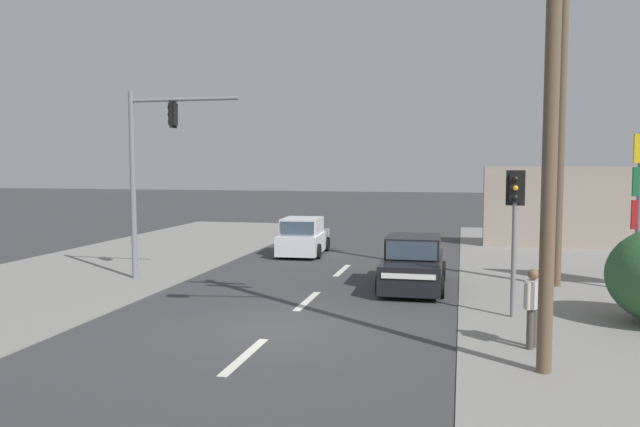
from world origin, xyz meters
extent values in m
plane|color=#3A3A3D|center=(0.00, 0.00, 0.00)|extent=(140.00, 140.00, 0.00)
cube|color=silver|center=(0.00, -2.00, 0.00)|extent=(0.20, 2.40, 0.01)
cube|color=silver|center=(0.00, 3.00, 0.00)|extent=(0.20, 2.40, 0.01)
cube|color=silver|center=(0.00, 8.00, 0.00)|extent=(0.20, 2.40, 0.01)
cube|color=gray|center=(-8.50, 4.00, 0.01)|extent=(8.00, 40.00, 0.02)
cylinder|color=brown|center=(5.51, -1.76, 5.23)|extent=(0.26, 0.26, 10.47)
cylinder|color=brown|center=(6.86, 6.60, 5.34)|extent=(0.26, 0.26, 10.68)
cylinder|color=slate|center=(-6.24, 4.95, 3.00)|extent=(0.18, 0.18, 6.00)
cylinder|color=slate|center=(-4.44, 4.94, 5.70)|extent=(3.60, 0.14, 0.11)
cube|color=black|center=(-4.80, 4.94, 5.25)|extent=(0.20, 0.26, 0.68)
cube|color=black|center=(-4.80, 4.94, 5.25)|extent=(0.04, 0.44, 0.84)
sphere|color=black|center=(-4.92, 4.94, 5.47)|extent=(0.13, 0.13, 0.13)
sphere|color=black|center=(-4.92, 4.94, 5.25)|extent=(0.13, 0.13, 0.13)
sphere|color=green|center=(-4.92, 4.94, 5.03)|extent=(0.13, 0.13, 0.13)
cylinder|color=slate|center=(5.28, 2.30, 1.40)|extent=(0.12, 0.12, 2.80)
cube|color=black|center=(5.28, 2.30, 3.14)|extent=(0.28, 0.22, 0.68)
cube|color=black|center=(5.28, 2.30, 3.14)|extent=(0.44, 0.08, 0.84)
sphere|color=black|center=(5.27, 2.18, 3.36)|extent=(0.13, 0.13, 0.13)
sphere|color=orange|center=(5.27, 2.18, 3.14)|extent=(0.13, 0.13, 0.13)
sphere|color=black|center=(5.27, 2.18, 2.92)|extent=(0.13, 0.13, 0.13)
cylinder|color=slate|center=(9.01, 6.29, 2.30)|extent=(0.16, 0.16, 4.60)
cube|color=#A39384|center=(11.00, 16.00, 1.80)|extent=(12.00, 1.00, 3.60)
cube|color=silver|center=(-2.28, 11.48, 0.51)|extent=(1.81, 3.69, 0.76)
cube|color=silver|center=(-2.27, 11.18, 1.21)|extent=(1.59, 1.98, 0.64)
cube|color=#384756|center=(-2.32, 12.15, 1.21)|extent=(1.36, 0.14, 0.54)
cube|color=#384756|center=(-2.21, 10.21, 1.21)|extent=(1.33, 0.14, 0.51)
cube|color=white|center=(-2.39, 13.29, 0.68)|extent=(1.36, 0.12, 0.14)
cylinder|color=black|center=(-3.15, 12.54, 0.30)|extent=(0.22, 0.61, 0.60)
cylinder|color=black|center=(-1.55, 12.64, 0.30)|extent=(0.22, 0.61, 0.60)
cylinder|color=black|center=(-3.02, 10.32, 0.30)|extent=(0.22, 0.61, 0.60)
cylinder|color=black|center=(-1.42, 10.41, 0.30)|extent=(0.22, 0.61, 0.60)
cube|color=black|center=(2.65, 5.46, 0.54)|extent=(1.77, 4.23, 0.80)
cube|color=black|center=(2.65, 5.51, 1.25)|extent=(1.59, 1.93, 0.62)
cube|color=#384756|center=(2.66, 4.54, 1.25)|extent=(1.44, 0.08, 0.53)
cube|color=#384756|center=(2.63, 6.48, 1.25)|extent=(1.40, 0.08, 0.50)
cube|color=white|center=(2.68, 3.34, 0.72)|extent=(1.45, 0.06, 0.14)
cylinder|color=black|center=(3.52, 4.18, 0.32)|extent=(0.20, 0.64, 0.64)
cylinder|color=black|center=(1.82, 4.15, 0.32)|extent=(0.20, 0.64, 0.64)
cylinder|color=black|center=(3.48, 6.78, 0.32)|extent=(0.20, 0.64, 0.64)
cylinder|color=black|center=(1.78, 6.75, 0.32)|extent=(0.20, 0.64, 0.64)
cylinder|color=#47423D|center=(5.49, -0.21, 0.42)|extent=(0.14, 0.14, 0.84)
cylinder|color=#47423D|center=(5.41, -0.37, 0.42)|extent=(0.14, 0.14, 0.84)
cube|color=#B7B2AD|center=(5.45, -0.29, 1.12)|extent=(0.37, 0.42, 0.56)
sphere|color=brown|center=(5.45, -0.29, 1.52)|extent=(0.22, 0.22, 0.22)
cylinder|color=#B7B2AD|center=(5.56, -0.09, 1.12)|extent=(0.09, 0.09, 0.54)
cylinder|color=#B7B2AD|center=(5.34, -0.50, 1.12)|extent=(0.09, 0.09, 0.54)
camera|label=1|loc=(4.04, -13.16, 3.70)|focal=35.00mm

